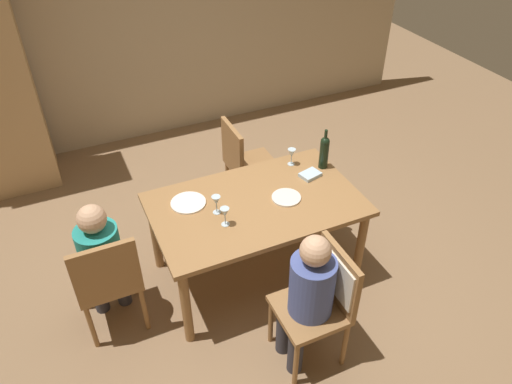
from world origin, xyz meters
name	(u,v)px	position (x,y,z in m)	size (l,w,h in m)	color
ground_plane	(256,271)	(0.00, 0.00, 0.00)	(10.00, 10.00, 0.00)	#846647
rear_room_partition	(154,19)	(0.00, 2.68, 1.35)	(6.40, 0.12, 2.70)	tan
dining_table	(256,211)	(0.00, 0.00, 0.66)	(1.59, 0.97, 0.75)	olive
chair_near	(327,291)	(0.12, -0.86, 0.59)	(0.46, 0.44, 0.92)	olive
chair_left_end	(108,278)	(-1.18, -0.09, 0.53)	(0.44, 0.44, 0.92)	olive
chair_far_right	(244,161)	(0.27, 0.86, 0.53)	(0.44, 0.44, 0.92)	olive
person_woman_host	(308,293)	(-0.03, -0.86, 0.64)	(0.34, 0.30, 1.11)	#33333D
person_man_bearded	(102,256)	(-1.18, 0.03, 0.64)	(0.29, 0.34, 1.10)	#33333D
wine_bottle_tall_green	(324,151)	(0.71, 0.20, 0.91)	(0.08, 0.08, 0.35)	black
wine_glass_near_left	(225,213)	(-0.31, -0.14, 0.86)	(0.07, 0.07, 0.15)	silver
wine_glass_centre	(292,154)	(0.48, 0.35, 0.86)	(0.07, 0.07, 0.15)	silver
wine_glass_near_right	(216,201)	(-0.31, 0.01, 0.86)	(0.07, 0.07, 0.15)	silver
dinner_plate_host	(286,198)	(0.23, -0.05, 0.76)	(0.23, 0.23, 0.01)	silver
dinner_plate_guest_left	(188,203)	(-0.47, 0.20, 0.76)	(0.27, 0.27, 0.01)	white
folded_napkin	(310,175)	(0.54, 0.13, 0.77)	(0.16, 0.12, 0.03)	#ADC6D6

